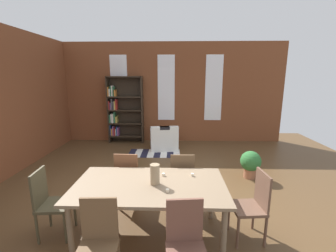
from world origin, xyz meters
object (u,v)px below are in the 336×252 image
(armchair_white, at_px, (164,140))
(potted_plant_by_shelf, at_px, (251,163))
(dining_table, at_px, (150,189))
(dining_chair_far_right, at_px, (182,178))
(dining_chair_near_left, at_px, (98,243))
(dining_chair_head_right, at_px, (253,204))
(dining_chair_head_left, at_px, (49,201))
(dining_chair_far_left, at_px, (128,177))
(vase_on_table, at_px, (155,174))
(dining_chair_near_right, at_px, (186,245))
(bookshelf_tall, at_px, (122,110))

(armchair_white, bearing_deg, potted_plant_by_shelf, -45.05)
(dining_table, bearing_deg, armchair_white, 90.01)
(armchair_white, bearing_deg, dining_chair_far_right, -81.80)
(dining_chair_near_left, bearing_deg, armchair_white, 84.47)
(dining_chair_far_right, bearing_deg, potted_plant_by_shelf, 37.07)
(dining_table, relative_size, dining_chair_head_right, 2.09)
(dining_chair_head_left, bearing_deg, armchair_white, 70.63)
(dining_chair_head_right, relative_size, potted_plant_by_shelf, 1.60)
(dining_chair_head_right, height_order, potted_plant_by_shelf, dining_chair_head_right)
(dining_chair_far_left, xyz_separation_m, dining_chair_head_left, (-0.92, -0.78, 0.00))
(dining_chair_head_right, distance_m, dining_chair_near_left, 1.98)
(vase_on_table, bearing_deg, dining_chair_head_left, -179.77)
(dining_chair_head_right, distance_m, armchair_white, 4.12)
(dining_table, distance_m, dining_chair_head_left, 1.38)
(armchair_white, bearing_deg, vase_on_table, -88.97)
(dining_table, height_order, armchair_white, dining_table)
(dining_chair_near_right, height_order, dining_chair_far_left, same)
(dining_chair_far_left, bearing_deg, dining_chair_near_right, -59.97)
(dining_chair_near_left, bearing_deg, bookshelf_tall, 99.91)
(dining_chair_head_left, xyz_separation_m, armchair_white, (1.37, 3.89, -0.23))
(vase_on_table, bearing_deg, dining_chair_head_right, 0.30)
(dining_chair_near_right, bearing_deg, potted_plant_by_shelf, 60.42)
(dining_chair_near_right, height_order, dining_chair_head_left, same)
(armchair_white, height_order, potted_plant_by_shelf, armchair_white)
(potted_plant_by_shelf, bearing_deg, dining_chair_near_right, -119.58)
(armchair_white, bearing_deg, dining_chair_near_left, -95.53)
(dining_chair_head_right, bearing_deg, dining_chair_far_left, 157.23)
(dining_chair_far_left, bearing_deg, dining_chair_far_right, -0.00)
(potted_plant_by_shelf, bearing_deg, vase_on_table, -134.70)
(dining_chair_head_right, relative_size, dining_chair_head_left, 1.00)
(dining_chair_far_right, relative_size, potted_plant_by_shelf, 1.60)
(dining_chair_near_right, distance_m, dining_chair_far_left, 1.78)
(dining_chair_head_right, xyz_separation_m, bookshelf_tall, (-2.75, 4.58, 0.57))
(dining_table, relative_size, dining_chair_head_left, 2.09)
(dining_chair_head_left, distance_m, potted_plant_by_shelf, 3.85)
(dining_chair_head_right, distance_m, dining_chair_far_left, 1.97)
(dining_chair_near_right, relative_size, potted_plant_by_shelf, 1.60)
(dining_chair_head_right, height_order, dining_chair_head_left, same)
(bookshelf_tall, bearing_deg, dining_chair_head_right, -59.00)
(bookshelf_tall, bearing_deg, dining_chair_far_right, -64.34)
(dining_chair_near_right, bearing_deg, bookshelf_tall, 108.82)
(armchair_white, bearing_deg, dining_chair_near_right, -84.59)
(dining_chair_far_left, bearing_deg, potted_plant_by_shelf, 25.38)
(dining_chair_head_right, height_order, armchair_white, dining_chair_head_right)
(dining_chair_near_right, bearing_deg, dining_chair_near_left, 179.98)
(dining_table, distance_m, dining_chair_far_left, 0.91)
(dining_chair_head_right, relative_size, dining_chair_far_right, 1.00)
(dining_chair_head_left, relative_size, potted_plant_by_shelf, 1.60)
(dining_table, distance_m, armchair_white, 3.90)
(vase_on_table, xyz_separation_m, dining_chair_near_left, (-0.52, -0.77, -0.40))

